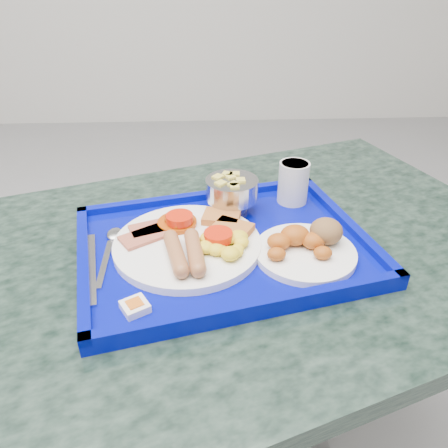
% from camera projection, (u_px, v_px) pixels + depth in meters
% --- Properties ---
extents(table, '(1.26, 1.04, 0.68)m').
position_uv_depth(table, '(236.00, 316.00, 0.88)').
color(table, gray).
rests_on(table, floor).
extents(tray, '(0.56, 0.46, 0.03)m').
position_uv_depth(tray, '(224.00, 246.00, 0.77)').
color(tray, '#030A99').
rests_on(tray, table).
extents(main_plate, '(0.25, 0.25, 0.04)m').
position_uv_depth(main_plate, '(193.00, 242.00, 0.74)').
color(main_plate, white).
rests_on(main_plate, tray).
extents(bread_plate, '(0.17, 0.17, 0.06)m').
position_uv_depth(bread_plate, '(307.00, 245.00, 0.73)').
color(bread_plate, white).
rests_on(bread_plate, tray).
extents(fruit_bowl, '(0.10, 0.10, 0.07)m').
position_uv_depth(fruit_bowl, '(232.00, 190.00, 0.84)').
color(fruit_bowl, '#AEAEB0').
rests_on(fruit_bowl, tray).
extents(juice_cup, '(0.06, 0.06, 0.08)m').
position_uv_depth(juice_cup, '(293.00, 181.00, 0.87)').
color(juice_cup, silver).
rests_on(juice_cup, tray).
extents(spoon, '(0.03, 0.17, 0.01)m').
position_uv_depth(spoon, '(112.00, 241.00, 0.76)').
color(spoon, '#AEAEB0').
rests_on(spoon, tray).
extents(knife, '(0.05, 0.19, 0.00)m').
position_uv_depth(knife, '(92.00, 267.00, 0.70)').
color(knife, '#AEAEB0').
rests_on(knife, tray).
extents(jam_packet, '(0.05, 0.05, 0.01)m').
position_uv_depth(jam_packet, '(135.00, 307.00, 0.62)').
color(jam_packet, white).
rests_on(jam_packet, tray).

